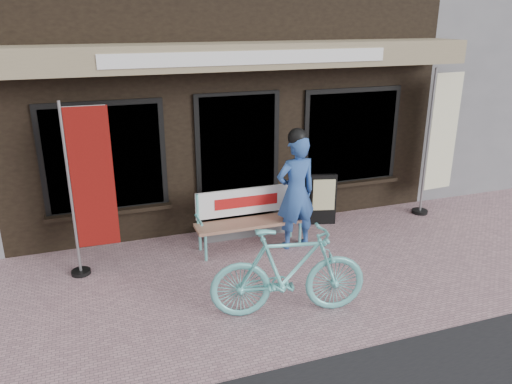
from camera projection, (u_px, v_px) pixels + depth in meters
name	position (u px, v px, depth m)	size (l,w,h in m)	color
ground	(285.00, 284.00, 6.44)	(70.00, 70.00, 0.00)	#AF868D
storefront	(192.00, 31.00, 9.86)	(7.00, 6.77, 6.00)	black
neighbor_right_near	(507.00, 35.00, 13.05)	(10.00, 7.00, 5.60)	slate
bench	(248.00, 214.00, 7.36)	(1.62, 0.42, 0.88)	#64C4C2
person	(296.00, 190.00, 7.23)	(0.65, 0.46, 1.81)	#2D549E
bicycle	(288.00, 272.00, 5.65)	(0.51, 1.79, 1.08)	#64C4C2
nobori_red	(90.00, 188.00, 6.37)	(0.68, 0.26, 2.33)	gray
nobori_cream	(440.00, 140.00, 8.44)	(0.74, 0.29, 2.50)	gray
menu_stand	(323.00, 199.00, 8.18)	(0.43, 0.20, 0.86)	black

